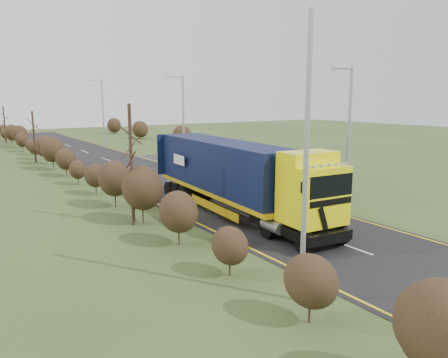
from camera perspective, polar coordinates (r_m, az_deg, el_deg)
ground at (r=22.57m, az=7.84°, el=-5.78°), size 160.00×160.00×0.00m
road at (r=30.58m, az=-4.50°, el=-1.37°), size 8.00×120.00×0.02m
layby at (r=42.30m, az=-3.27°, el=1.97°), size 6.00×18.00×0.02m
lane_markings at (r=30.31m, az=-4.22°, el=-1.43°), size 7.52×116.00×0.01m
hedgerow at (r=26.00m, az=-13.96°, el=-0.16°), size 2.24×102.04×6.05m
lorry at (r=23.51m, az=1.31°, el=0.74°), size 3.25×14.72×4.06m
car_red_hatchback at (r=38.84m, az=-2.15°, el=2.24°), size 2.12×4.30×1.41m
car_blue_sedan at (r=41.88m, az=-1.34°, el=2.92°), size 1.71×4.61×1.51m
streetlight_near at (r=26.58m, az=15.87°, el=6.10°), size 1.73×0.18×8.09m
streetlight_mid at (r=42.03m, az=-5.45°, el=8.21°), size 1.80×0.18×8.43m
streetlight_far at (r=61.94m, az=-15.63°, el=8.82°), size 1.88×0.18×8.83m
left_pole at (r=13.24m, az=10.65°, el=2.06°), size 0.16×0.16×8.79m
speed_sign at (r=37.41m, az=-1.21°, el=3.45°), size 0.66×0.10×2.40m
warning_board at (r=43.27m, az=-7.57°, el=3.43°), size 0.65×0.11×1.71m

